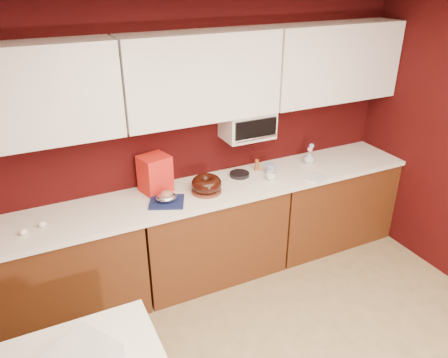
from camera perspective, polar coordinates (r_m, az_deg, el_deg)
The scene contains 28 objects.
ceiling at distance 1.80m, azimuth 24.98°, elevation 18.93°, with size 4.00×4.50×0.02m, color white.
wall_back at distance 3.94m, azimuth -3.80°, elevation 5.13°, with size 4.00×0.02×2.50m, color #330706.
base_cabinet_left at distance 3.82m, azimuth -20.74°, elevation -11.51°, with size 1.31×0.58×0.86m, color #522910.
base_cabinet_center at distance 4.06m, azimuth -1.78°, elevation -7.19°, with size 1.31×0.58×0.86m, color #522910.
base_cabinet_right at distance 4.67m, azimuth 13.33°, elevation -3.10°, with size 1.31×0.58×0.86m, color #522910.
countertop at distance 3.83m, azimuth -1.87°, elevation -1.55°, with size 4.00×0.62×0.04m, color white.
upper_cabinet_left at distance 3.35m, azimuth -24.88°, elevation 9.81°, with size 1.31×0.33×0.70m, color white.
upper_cabinet_center at distance 3.61m, azimuth -3.06°, elevation 13.20°, with size 1.31×0.33×0.70m, color white.
upper_cabinet_right at distance 4.30m, azimuth 14.09°, elevation 14.55°, with size 1.31×0.33×0.70m, color white.
toaster_oven at distance 3.95m, azimuth 3.05°, elevation 7.16°, with size 0.45×0.30×0.25m, color white.
toaster_oven_door at distance 3.82m, azimuth 4.20°, elevation 6.45°, with size 0.40×0.02×0.18m, color black.
toaster_oven_handle at distance 3.83m, azimuth 4.28°, elevation 5.33°, with size 0.02×0.02×0.42m, color silver.
cake_base at distance 3.76m, azimuth -2.28°, elevation -1.56°, with size 0.26×0.26×0.02m, color brown.
bundt_cake at distance 3.73m, azimuth -2.30°, elevation -0.63°, with size 0.26×0.26×0.11m, color black.
navy_towel at distance 3.62m, azimuth -7.48°, elevation -2.98°, with size 0.28×0.23×0.02m, color #121A45.
foil_ham_nest at distance 3.60m, azimuth -7.52°, elevation -2.36°, with size 0.17×0.14×0.06m, color silver.
roasted_ham at distance 3.58m, azimuth -7.54°, elevation -2.01°, with size 0.10×0.09×0.07m, color #A8694D.
pandoro_box at distance 3.76m, azimuth -9.00°, elevation 0.68°, with size 0.24×0.22×0.32m, color #B80C1D.
dark_pan at distance 4.04m, azimuth 2.04°, elevation 0.61°, with size 0.18×0.18×0.03m, color black.
coffee_mug at distance 3.98m, azimuth 6.15°, elevation 0.47°, with size 0.08×0.08×0.09m, color silver.
blue_jar at distance 4.10m, azimuth 6.02°, elevation 1.37°, with size 0.08×0.08×0.10m, color navy.
flower_vase at distance 4.37m, azimuth 11.08°, elevation 2.83°, with size 0.09×0.09×0.13m, color #ADB7C4.
flower_pink at distance 4.34m, azimuth 11.17°, elevation 3.83°, with size 0.05×0.05×0.05m, color pink.
flower_blue at distance 4.36m, azimuth 11.36°, elevation 4.25°, with size 0.05×0.05×0.05m, color #92B1E9.
china_plate at distance 4.10m, azimuth 11.77°, elevation 0.23°, with size 0.21×0.21×0.01m, color silver.
amber_bottle at distance 4.15m, azimuth 4.31°, elevation 1.84°, with size 0.04×0.04×0.11m, color brown.
egg_left at distance 3.49m, azimuth -24.74°, elevation -6.31°, with size 0.06×0.05×0.05m, color white.
egg_right at distance 3.54m, azimuth -22.67°, elevation -5.47°, with size 0.06×0.04×0.04m, color white.
Camera 1 is at (-1.36, -1.17, 2.65)m, focal length 35.00 mm.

